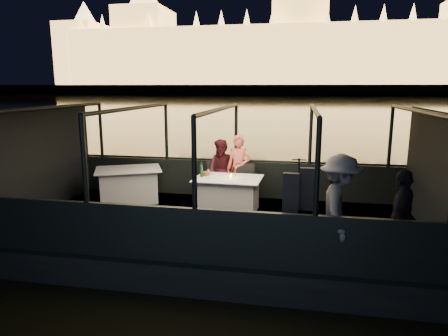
% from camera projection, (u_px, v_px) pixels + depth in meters
% --- Properties ---
extents(river_water, '(500.00, 500.00, 0.00)m').
position_uv_depth(river_water, '(293.00, 102.00, 85.34)').
color(river_water, black).
rests_on(river_water, ground).
extents(boat_hull, '(8.60, 4.40, 1.00)m').
position_uv_depth(boat_hull, '(220.00, 245.00, 8.31)').
color(boat_hull, black).
rests_on(boat_hull, river_water).
extents(boat_deck, '(8.00, 4.00, 0.04)m').
position_uv_depth(boat_deck, '(220.00, 223.00, 8.22)').
color(boat_deck, black).
rests_on(boat_deck, boat_hull).
extents(gunwale_port, '(8.00, 0.08, 0.90)m').
position_uv_depth(gunwale_port, '(236.00, 179.00, 10.05)').
color(gunwale_port, black).
rests_on(gunwale_port, boat_deck).
extents(gunwale_starboard, '(8.00, 0.08, 0.90)m').
position_uv_depth(gunwale_starboard, '(195.00, 236.00, 6.20)').
color(gunwale_starboard, black).
rests_on(gunwale_starboard, boat_deck).
extents(cabin_glass_port, '(8.00, 0.02, 1.40)m').
position_uv_depth(cabin_glass_port, '(236.00, 133.00, 9.82)').
color(cabin_glass_port, '#99B2B2').
rests_on(cabin_glass_port, gunwale_port).
extents(cabin_glass_starboard, '(8.00, 0.02, 1.40)m').
position_uv_depth(cabin_glass_starboard, '(194.00, 163.00, 5.97)').
color(cabin_glass_starboard, '#99B2B2').
rests_on(cabin_glass_starboard, gunwale_starboard).
extents(cabin_roof_glass, '(8.00, 4.00, 0.02)m').
position_uv_depth(cabin_roof_glass, '(220.00, 109.00, 7.75)').
color(cabin_roof_glass, '#99B2B2').
rests_on(cabin_roof_glass, boat_deck).
extents(end_wall_fore, '(0.02, 4.00, 2.30)m').
position_uv_depth(end_wall_fore, '(41.00, 160.00, 8.71)').
color(end_wall_fore, black).
rests_on(end_wall_fore, boat_deck).
extents(end_wall_aft, '(0.02, 4.00, 2.30)m').
position_uv_depth(end_wall_aft, '(436.00, 175.00, 7.25)').
color(end_wall_aft, black).
rests_on(end_wall_aft, boat_deck).
extents(canopy_ribs, '(8.00, 4.00, 2.30)m').
position_uv_depth(canopy_ribs, '(220.00, 167.00, 7.98)').
color(canopy_ribs, black).
rests_on(canopy_ribs, boat_deck).
extents(embankment, '(400.00, 140.00, 6.00)m').
position_uv_depth(embankment, '(298.00, 91.00, 210.30)').
color(embankment, '#423D33').
rests_on(embankment, ground).
extents(parliament_building, '(220.00, 32.00, 60.00)m').
position_uv_depth(parliament_building, '(300.00, 26.00, 171.01)').
color(parliament_building, '#F2D18C').
rests_on(parliament_building, embankment).
extents(dining_table_central, '(1.49, 1.11, 0.77)m').
position_uv_depth(dining_table_central, '(228.00, 195.00, 8.83)').
color(dining_table_central, silver).
rests_on(dining_table_central, boat_deck).
extents(dining_table_aft, '(1.84, 1.63, 0.81)m').
position_uv_depth(dining_table_aft, '(129.00, 186.00, 9.63)').
color(dining_table_aft, white).
rests_on(dining_table_aft, boat_deck).
extents(chair_port_left, '(0.47, 0.47, 0.96)m').
position_uv_depth(chair_port_left, '(214.00, 184.00, 9.55)').
color(chair_port_left, black).
rests_on(chair_port_left, boat_deck).
extents(chair_port_right, '(0.51, 0.51, 0.95)m').
position_uv_depth(chair_port_right, '(244.00, 187.00, 9.23)').
color(chair_port_right, black).
rests_on(chair_port_right, boat_deck).
extents(coat_stand, '(0.56, 0.52, 1.64)m').
position_uv_depth(coat_stand, '(297.00, 204.00, 6.34)').
color(coat_stand, black).
rests_on(coat_stand, boat_deck).
extents(person_woman_coral, '(0.64, 0.48, 1.63)m').
position_uv_depth(person_woman_coral, '(239.00, 171.00, 9.48)').
color(person_woman_coral, '#EF6B57').
rests_on(person_woman_coral, boat_deck).
extents(person_man_maroon, '(0.89, 0.80, 1.50)m').
position_uv_depth(person_man_maroon, '(222.00, 171.00, 9.58)').
color(person_man_maroon, '#411219').
rests_on(person_man_maroon, boat_deck).
extents(passenger_stripe, '(0.68, 1.15, 1.74)m').
position_uv_depth(passenger_stripe, '(339.00, 210.00, 6.17)').
color(passenger_stripe, silver).
rests_on(passenger_stripe, boat_deck).
extents(passenger_dark, '(0.66, 0.96, 1.51)m').
position_uv_depth(passenger_dark, '(402.00, 211.00, 6.14)').
color(passenger_dark, black).
rests_on(passenger_dark, boat_deck).
extents(wine_bottle, '(0.08, 0.08, 0.33)m').
position_uv_depth(wine_bottle, '(202.00, 170.00, 8.82)').
color(wine_bottle, '#14381C').
rests_on(wine_bottle, dining_table_central).
extents(bread_basket, '(0.25, 0.25, 0.08)m').
position_uv_depth(bread_basket, '(206.00, 174.00, 8.99)').
color(bread_basket, brown).
rests_on(bread_basket, dining_table_central).
extents(amber_candle, '(0.06, 0.06, 0.07)m').
position_uv_depth(amber_candle, '(231.00, 176.00, 8.73)').
color(amber_candle, gold).
rests_on(amber_candle, dining_table_central).
extents(plate_near, '(0.24, 0.24, 0.01)m').
position_uv_depth(plate_near, '(240.00, 178.00, 8.70)').
color(plate_near, white).
rests_on(plate_near, dining_table_central).
extents(plate_far, '(0.30, 0.30, 0.02)m').
position_uv_depth(plate_far, '(209.00, 175.00, 9.04)').
color(plate_far, silver).
rests_on(plate_far, dining_table_central).
extents(wine_glass_white, '(0.08, 0.08, 0.20)m').
position_uv_depth(wine_glass_white, '(209.00, 174.00, 8.69)').
color(wine_glass_white, silver).
rests_on(wine_glass_white, dining_table_central).
extents(wine_glass_red, '(0.08, 0.08, 0.18)m').
position_uv_depth(wine_glass_red, '(236.00, 171.00, 9.01)').
color(wine_glass_red, silver).
rests_on(wine_glass_red, dining_table_central).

